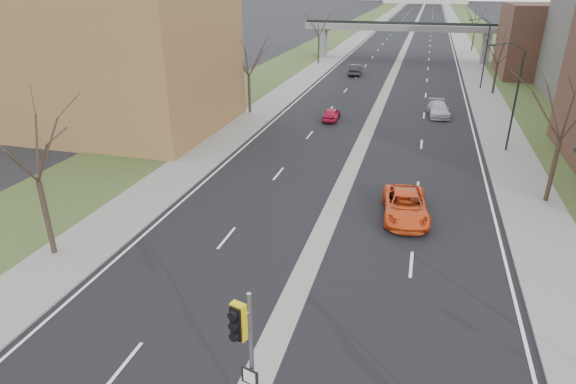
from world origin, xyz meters
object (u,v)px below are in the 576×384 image
at_px(car_right_near, 405,206).
at_px(car_right_mid, 438,109).
at_px(car_left_near, 331,114).
at_px(signal_pole_median, 245,345).
at_px(car_left_far, 355,70).

bearing_deg(car_right_near, car_right_mid, 78.54).
bearing_deg(car_left_near, car_right_mid, -158.52).
xyz_separation_m(signal_pole_median, car_right_near, (3.83, 16.89, -2.88)).
relative_size(signal_pole_median, car_right_near, 0.94).
bearing_deg(car_right_mid, car_right_near, -101.01).
bearing_deg(car_left_far, signal_pole_median, 91.59).
distance_m(signal_pole_median, car_left_near, 37.65).
bearing_deg(signal_pole_median, car_left_far, 111.02).
bearing_deg(signal_pole_median, car_right_mid, 97.62).
relative_size(car_left_near, car_right_near, 0.68).
distance_m(car_left_near, car_right_near, 22.03).
xyz_separation_m(car_left_near, car_left_far, (-1.39, 25.79, 0.13)).
relative_size(signal_pole_median, car_left_near, 1.38).
xyz_separation_m(signal_pole_median, car_left_near, (-4.60, 37.24, -3.01)).
height_order(car_left_far, car_right_near, car_left_far).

